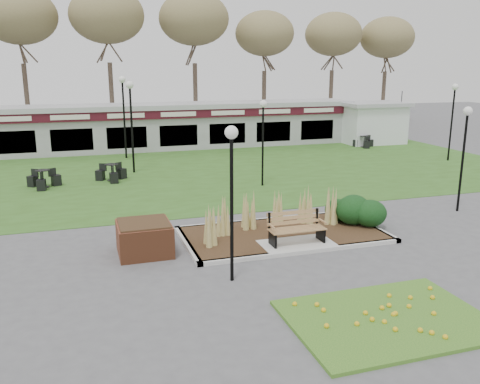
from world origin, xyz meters
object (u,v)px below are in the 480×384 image
object	(u,v)px
service_hut	(371,122)
lamp_post_near_left	(232,170)
park_bench	(296,227)
food_pavilion	(174,125)
brick_planter	(144,238)
bistro_set_b	(43,182)
lamp_post_near_right	(465,136)
bistro_set_a	(112,175)
bistro_set_d	(364,143)
lamp_post_far_right	(453,105)
lamp_post_mid_left	(131,107)
lamp_post_mid_right	(263,124)
lamp_post_far_left	(123,99)
patio_umbrella	(400,120)

from	to	relation	value
service_hut	lamp_post_near_left	bearing A→B (deg)	-129.34
park_bench	lamp_post_near_left	distance (m)	3.87
food_pavilion	service_hut	world-z (taller)	food_pavilion
park_bench	food_pavilion	bearing A→B (deg)	90.00
brick_planter	bistro_set_b	xyz separation A→B (m)	(-3.23, 9.53, -0.19)
lamp_post_near_right	bistro_set_a	xyz separation A→B (m)	(-11.95, 9.11, -2.54)
service_hut	bistro_set_d	world-z (taller)	service_hut
bistro_set_b	service_hut	bearing A→B (deg)	19.47
lamp_post_near_right	lamp_post_far_right	distance (m)	10.97
lamp_post_near_left	bistro_set_a	xyz separation A→B (m)	(-2.10, 12.60, -2.57)
lamp_post_mid_left	bistro_set_a	xyz separation A→B (m)	(-1.19, -1.63, -3.04)
bistro_set_d	lamp_post_far_right	bearing A→B (deg)	-70.81
bistro_set_a	bistro_set_b	size ratio (longest dim) A/B	1.00
lamp_post_near_left	bistro_set_d	bearing A→B (deg)	50.93
lamp_post_near_right	lamp_post_mid_right	world-z (taller)	lamp_post_near_right
service_hut	lamp_post_far_left	distance (m)	17.07
bistro_set_a	park_bench	bearing A→B (deg)	-66.68
lamp_post_far_left	bistro_set_d	size ratio (longest dim) A/B	3.45
lamp_post_far_right	lamp_post_near_right	bearing A→B (deg)	-127.63
lamp_post_far_right	lamp_post_far_left	size ratio (longest dim) A/B	0.92
lamp_post_near_right	bistro_set_d	bearing A→B (deg)	71.98
park_bench	patio_umbrella	xyz separation A→B (m)	(15.81, 17.75, 0.96)
service_hut	bistro_set_a	distance (m)	19.48
food_pavilion	patio_umbrella	bearing A→B (deg)	-7.08
lamp_post_near_left	lamp_post_far_right	world-z (taller)	lamp_post_far_right
park_bench	lamp_post_far_left	xyz separation A→B (m)	(-3.43, 16.75, 2.84)
service_hut	lamp_post_near_left	xyz separation A→B (m)	(-16.05, -19.58, 1.40)
brick_planter	bistro_set_a	distance (m)	10.03
park_bench	lamp_post_near_right	size ratio (longest dim) A/B	0.44
lamp_post_near_left	lamp_post_mid_left	bearing A→B (deg)	93.64
lamp_post_far_right	bistro_set_b	xyz separation A→B (m)	(-21.63, -0.07, -2.86)
park_bench	service_hut	size ratio (longest dim) A/B	0.39
bistro_set_d	patio_umbrella	bearing A→B (deg)	23.48
park_bench	bistro_set_d	distance (m)	20.08
park_bench	bistro_set_a	distance (m)	11.74
lamp_post_far_right	bistro_set_b	world-z (taller)	lamp_post_far_right
lamp_post_mid_right	bistro_set_b	world-z (taller)	lamp_post_mid_right
lamp_post_far_right	lamp_post_far_left	world-z (taller)	lamp_post_far_left
park_bench	lamp_post_near_left	world-z (taller)	lamp_post_near_left
brick_planter	lamp_post_near_right	xyz separation A→B (m)	(11.71, 0.91, 2.34)
bistro_set_a	brick_planter	bearing A→B (deg)	-88.60
service_hut	lamp_post_mid_right	xyz separation A→B (m)	(-11.74, -10.04, 1.33)
bistro_set_d	brick_planter	bearing A→B (deg)	-136.91
patio_umbrella	lamp_post_near_right	bearing A→B (deg)	-117.87
service_hut	lamp_post_near_left	size ratio (longest dim) A/B	1.12
patio_umbrella	brick_planter	bearing A→B (deg)	-139.94
brick_planter	lamp_post_mid_right	distance (m)	9.58
brick_planter	patio_umbrella	distance (m)	26.43
lamp_post_near_left	lamp_post_far_left	xyz separation A→B (m)	(-0.88, 18.58, 0.58)
lamp_post_near_right	bistro_set_a	bearing A→B (deg)	142.68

